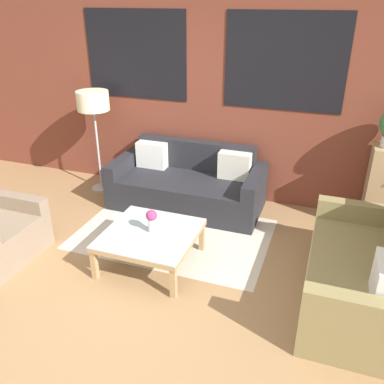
% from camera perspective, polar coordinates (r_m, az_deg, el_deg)
% --- Properties ---
extents(ground_plane, '(16.00, 16.00, 0.00)m').
position_cam_1_polar(ground_plane, '(3.87, -9.81, -14.55)').
color(ground_plane, '#9E754C').
extents(wall_back_brick, '(8.40, 0.09, 2.80)m').
position_cam_1_polar(wall_back_brick, '(5.31, 2.02, 14.10)').
color(wall_back_brick, brown).
rests_on(wall_back_brick, ground_plane).
extents(rug, '(2.17, 1.42, 0.00)m').
position_cam_1_polar(rug, '(4.73, -2.61, -5.86)').
color(rug, beige).
rests_on(rug, ground_plane).
extents(couch_dark, '(1.92, 0.88, 0.78)m').
position_cam_1_polar(couch_dark, '(5.25, -0.57, 0.97)').
color(couch_dark, '#232328').
rests_on(couch_dark, ground_plane).
extents(settee_vintage, '(0.80, 1.64, 0.92)m').
position_cam_1_polar(settee_vintage, '(3.88, 22.71, -10.60)').
color(settee_vintage, olive).
rests_on(settee_vintage, ground_plane).
extents(coffee_table, '(0.89, 0.89, 0.37)m').
position_cam_1_polar(coffee_table, '(4.10, -5.86, -6.27)').
color(coffee_table, silver).
rests_on(coffee_table, ground_plane).
extents(floor_lamp, '(0.42, 0.42, 1.38)m').
position_cam_1_polar(floor_lamp, '(5.57, -13.69, 11.80)').
color(floor_lamp, '#B2B2B7').
rests_on(floor_lamp, ground_plane).
extents(drawer_cabinet, '(0.34, 0.40, 1.00)m').
position_cam_1_polar(drawer_cabinet, '(5.13, 25.08, 0.47)').
color(drawer_cabinet, tan).
rests_on(drawer_cabinet, ground_plane).
extents(flower_vase, '(0.11, 0.11, 0.24)m').
position_cam_1_polar(flower_vase, '(4.02, -5.70, -3.80)').
color(flower_vase, silver).
rests_on(flower_vase, coffee_table).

